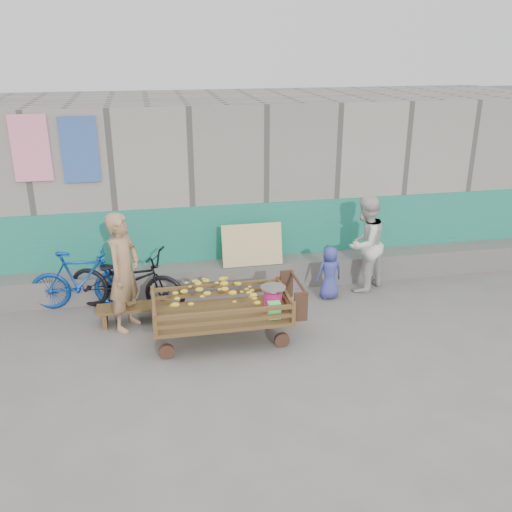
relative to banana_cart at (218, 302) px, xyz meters
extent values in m
plane|color=#5E5D56|center=(0.49, -0.60, -0.60)|extent=(80.00, 80.00, 0.00)
cube|color=gray|center=(0.49, 3.50, 0.90)|extent=(12.00, 3.00, 3.00)
cube|color=#197D6D|center=(0.49, 1.99, 0.10)|extent=(12.00, 0.03, 1.40)
cube|color=#5B5955|center=(0.49, 1.75, -0.37)|extent=(12.00, 0.50, 0.45)
cube|color=tan|center=(0.79, 1.62, 0.20)|extent=(1.00, 0.19, 0.68)
cube|color=pink|center=(-2.51, 1.96, 1.85)|extent=(0.55, 0.03, 1.00)
cube|color=#395DA5|center=(-1.81, 1.96, 1.80)|extent=(0.55, 0.03, 1.00)
cube|color=#52321A|center=(0.04, 0.00, -0.20)|extent=(1.89, 0.95, 0.05)
cylinder|color=#331F13|center=(-0.75, -0.34, -0.49)|extent=(0.21, 0.06, 0.21)
cube|color=#52321A|center=(-0.88, -0.44, -0.03)|extent=(0.05, 0.05, 0.29)
cylinder|color=#331F13|center=(-0.75, 0.35, -0.49)|extent=(0.21, 0.06, 0.21)
cube|color=#52321A|center=(-0.88, 0.44, -0.03)|extent=(0.05, 0.05, 0.29)
cylinder|color=#331F13|center=(0.82, -0.34, -0.49)|extent=(0.21, 0.06, 0.21)
cube|color=#52321A|center=(0.95, -0.44, -0.03)|extent=(0.05, 0.05, 0.29)
cylinder|color=#331F13|center=(0.82, 0.35, -0.49)|extent=(0.21, 0.06, 0.21)
cube|color=#52321A|center=(0.95, 0.44, -0.03)|extent=(0.05, 0.05, 0.29)
cube|color=#52321A|center=(0.04, -0.44, -0.07)|extent=(1.83, 0.04, 0.05)
cube|color=#52321A|center=(0.04, -0.44, 0.05)|extent=(1.83, 0.04, 0.05)
cube|color=#52321A|center=(0.04, 0.44, -0.07)|extent=(1.83, 0.04, 0.05)
cube|color=#52321A|center=(0.04, 0.44, 0.05)|extent=(1.83, 0.04, 0.05)
cube|color=#52321A|center=(-0.88, 0.00, -0.07)|extent=(0.04, 0.88, 0.05)
cube|color=#52321A|center=(-0.88, 0.00, 0.05)|extent=(0.04, 0.88, 0.05)
cube|color=#52321A|center=(0.95, 0.00, -0.07)|extent=(0.04, 0.88, 0.05)
cube|color=#52321A|center=(0.95, 0.00, 0.05)|extent=(0.04, 0.88, 0.05)
cylinder|color=#331F13|center=(1.14, 0.00, 0.19)|extent=(0.04, 0.84, 0.04)
cube|color=#331F13|center=(1.06, 0.39, 0.01)|extent=(0.19, 0.04, 0.42)
cube|color=#331F13|center=(1.06, -0.39, 0.01)|extent=(0.19, 0.04, 0.42)
ellipsoid|color=gold|center=(-0.07, 0.00, 0.05)|extent=(1.37, 0.74, 0.46)
cylinder|color=#F2228E|center=(0.77, 0.00, -0.04)|extent=(0.25, 0.25, 0.27)
cylinder|color=silver|center=(0.77, 0.00, 0.11)|extent=(0.03, 0.03, 0.06)
cylinder|color=silver|center=(0.77, 0.00, 0.15)|extent=(0.36, 0.36, 0.02)
cube|color=#52E66C|center=(0.72, -0.29, -0.05)|extent=(0.17, 0.13, 0.23)
cube|color=#52321A|center=(-1.15, 0.78, -0.34)|extent=(1.12, 0.34, 0.04)
cube|color=#52321A|center=(-1.60, 0.78, -0.49)|extent=(0.07, 0.31, 0.22)
cube|color=#52321A|center=(-0.70, 0.78, -0.49)|extent=(0.07, 0.31, 0.22)
imported|color=#9D764F|center=(-1.26, 0.67, 0.28)|extent=(0.68, 0.76, 1.75)
imported|color=silver|center=(2.61, 1.27, 0.21)|extent=(1.00, 0.96, 1.62)
imported|color=#373F90|center=(1.95, 1.06, -0.16)|extent=(0.46, 0.33, 0.88)
imported|color=black|center=(-1.26, 1.25, -0.10)|extent=(2.00, 1.38, 1.00)
imported|color=#0C3995|center=(-1.95, 1.45, -0.12)|extent=(1.62, 0.60, 0.95)
camera|label=1|loc=(-0.89, -7.04, 3.41)|focal=40.00mm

